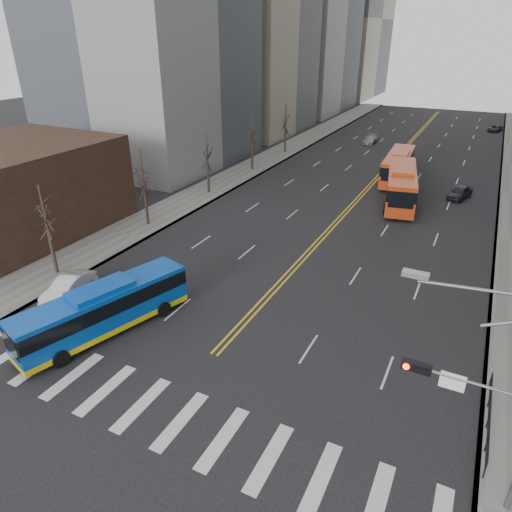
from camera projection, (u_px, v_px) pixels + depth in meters
ground at (161, 413)px, 22.38m from camera, size 220.00×220.00×0.00m
sidewalk_left at (262, 162)px, 65.06m from camera, size 5.00×130.00×0.15m
crosswalk at (161, 412)px, 22.38m from camera, size 26.70×4.00×0.01m
centerline at (394, 160)px, 66.43m from camera, size 0.55×100.00×0.01m
storefront at (4, 191)px, 40.71m from camera, size 14.00×18.00×8.00m
signal_mast at (494, 404)px, 16.27m from camera, size 5.37×0.37×9.39m
pedestrian_railing at (489, 417)px, 21.05m from camera, size 0.06×6.06×1.02m
street_trees at (296, 151)px, 50.80m from camera, size 35.20×47.20×7.60m
blue_bus at (104, 308)px, 27.74m from camera, size 5.34×11.10×3.20m
red_bus_near at (401, 183)px, 49.00m from camera, size 5.10×12.65×3.88m
red_bus_far at (398, 164)px, 56.48m from camera, size 3.43×11.71×3.66m
car_white at (69, 287)px, 31.91m from camera, size 2.17×4.65×1.48m
car_dark_mid at (460, 193)px, 50.83m from camera, size 2.77×4.36×1.38m
car_silver at (370, 139)px, 76.12m from camera, size 1.87×4.51×1.30m
car_dark_far at (495, 128)px, 85.33m from camera, size 2.78×4.33×1.11m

